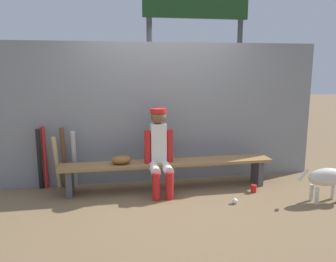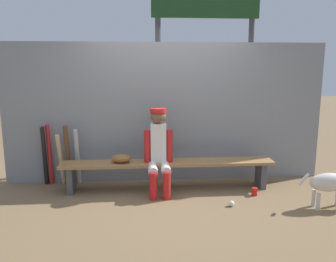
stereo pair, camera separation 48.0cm
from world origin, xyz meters
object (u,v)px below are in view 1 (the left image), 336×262
bat_wood_dark (64,158)px  baseball (235,201)px  bat_wood_natural (57,163)px  scoreboard (199,23)px  player_seated (160,149)px  dog (330,177)px  bat_aluminum_silver (74,159)px  baseball_glove (121,160)px  dugout_bench (168,167)px  cup_on_ground (254,189)px  bat_aluminum_black (40,160)px  bat_aluminum_red (45,158)px  cup_on_bench (147,159)px

bat_wood_dark → baseball: bearing=-23.4°
bat_wood_natural → scoreboard: size_ratio=0.22×
player_seated → dog: player_seated is taller
baseball → bat_aluminum_silver: bearing=155.0°
baseball_glove → baseball: bearing=-25.6°
dugout_bench → cup_on_ground: dugout_bench is taller
cup_on_ground → dog: dog is taller
player_seated → cup_on_ground: player_seated is taller
dog → cup_on_ground: bearing=150.4°
dugout_bench → baseball: (0.77, -0.69, -0.30)m
dugout_bench → bat_wood_dark: bearing=169.1°
baseball_glove → bat_aluminum_silver: size_ratio=0.32×
baseball → cup_on_ground: size_ratio=0.67×
bat_aluminum_silver → scoreboard: scoreboard is taller
bat_aluminum_black → scoreboard: size_ratio=0.25×
bat_aluminum_silver → bat_aluminum_black: size_ratio=0.96×
bat_wood_natural → bat_wood_dark: bearing=-5.5°
bat_aluminum_black → bat_wood_dark: bearing=-0.9°
player_seated → baseball: size_ratio=16.22×
player_seated → baseball: player_seated is taller
baseball_glove → bat_aluminum_red: bearing=163.0°
bat_wood_natural → cup_on_bench: bearing=-13.3°
bat_aluminum_red → dugout_bench: bearing=-10.7°
scoreboard → cup_on_bench: bearing=-126.9°
bat_wood_dark → bat_aluminum_red: 0.28m
bat_wood_natural → scoreboard: (2.45, 1.25, 2.15)m
baseball → bat_aluminum_black: bearing=159.3°
dugout_bench → bat_wood_natural: bat_wood_natural is taller
dugout_bench → bat_aluminum_red: size_ratio=3.29×
bat_aluminum_silver → baseball_glove: bearing=-23.7°
bat_aluminum_silver → dog: bat_aluminum_silver is taller
bat_wood_dark → bat_wood_natural: bat_wood_dark is taller
dugout_bench → bat_wood_natural: (-1.59, 0.30, 0.06)m
player_seated → bat_wood_natural: bearing=164.6°
baseball_glove → dog: (2.71, -0.83, -0.14)m
player_seated → dog: 2.31m
player_seated → cup_on_bench: bearing=150.3°
dugout_bench → scoreboard: (0.86, 1.55, 2.21)m
cup_on_bench → dog: 2.49m
bat_aluminum_black → cup_on_ground: (3.01, -0.64, -0.41)m
bat_aluminum_silver → bat_aluminum_red: bat_aluminum_red is taller
scoreboard → cup_on_ground: bearing=-80.2°
bat_wood_dark → bat_wood_natural: bearing=174.5°
baseball → scoreboard: (0.09, 2.24, 2.51)m
dugout_bench → player_seated: (-0.14, -0.10, 0.30)m
baseball_glove → cup_on_bench: baseball_glove is taller
bat_aluminum_red → cup_on_ground: bat_aluminum_red is taller
cup_on_bench → baseball: bearing=-32.4°
dugout_bench → bat_wood_dark: (-1.48, 0.29, 0.12)m
player_seated → bat_wood_natural: (-1.45, 0.40, -0.24)m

